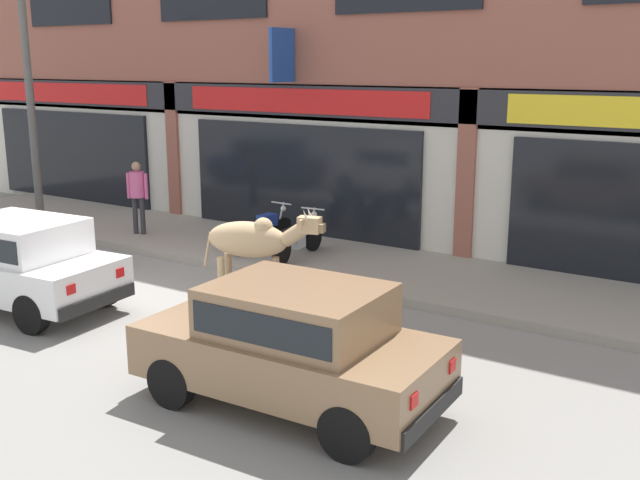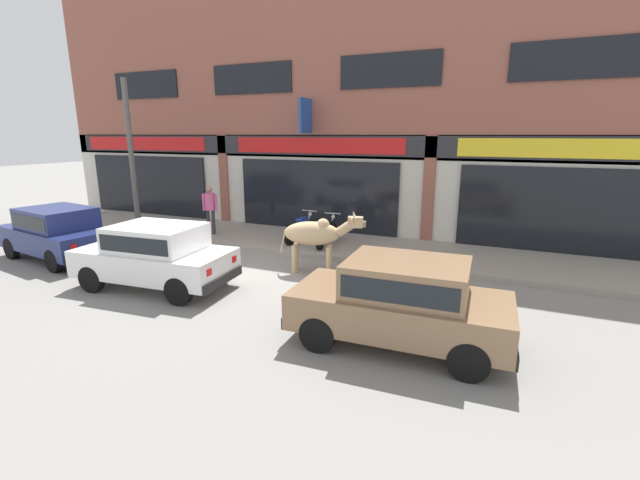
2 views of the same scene
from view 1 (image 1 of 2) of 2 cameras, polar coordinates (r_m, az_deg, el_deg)
ground_plane at (r=12.97m, az=-14.67°, el=-4.38°), size 90.00×90.00×0.00m
sidewalk at (r=15.55m, az=-4.53°, el=-0.71°), size 19.00×3.02×0.16m
shop_building at (r=16.51m, az=-0.91°, el=14.54°), size 23.00×1.40×8.82m
cow at (r=12.33m, az=-5.11°, el=-0.06°), size 2.10×0.93×1.61m
car_0 at (r=8.51m, az=-2.11°, el=-7.63°), size 3.67×1.74×1.46m
car_2 at (r=12.83m, az=-22.14°, el=-1.36°), size 3.71×1.89×1.46m
motorcycle_0 at (r=15.14m, az=-4.38°, el=0.71°), size 0.52×1.81×0.88m
motorcycle_1 at (r=14.48m, az=-1.69°, el=0.15°), size 0.52×1.81×0.88m
pedestrian at (r=16.84m, az=-13.74°, el=3.73°), size 0.48×0.32×1.60m
utility_pole at (r=18.32m, az=-21.11°, el=8.80°), size 0.18×0.18×5.02m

